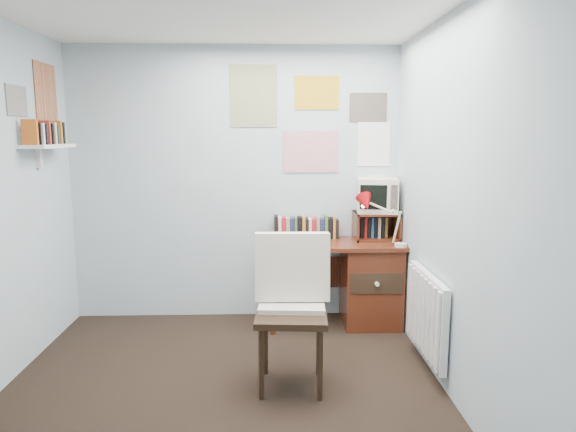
% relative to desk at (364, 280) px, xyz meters
% --- Properties ---
extents(ground, '(3.50, 3.50, 0.00)m').
position_rel_desk_xyz_m(ground, '(-1.17, -1.48, -0.41)').
color(ground, black).
rests_on(ground, ground).
extents(back_wall, '(3.00, 0.02, 2.50)m').
position_rel_desk_xyz_m(back_wall, '(-1.17, 0.27, 0.84)').
color(back_wall, '#A2AFB9').
rests_on(back_wall, ground).
extents(right_wall, '(0.02, 3.50, 2.50)m').
position_rel_desk_xyz_m(right_wall, '(0.33, -1.48, 0.84)').
color(right_wall, '#A2AFB9').
rests_on(right_wall, ground).
extents(desk, '(1.20, 0.55, 0.76)m').
position_rel_desk_xyz_m(desk, '(0.00, 0.00, 0.00)').
color(desk, '#522212').
rests_on(desk, ground).
extents(desk_chair, '(0.55, 0.53, 1.01)m').
position_rel_desk_xyz_m(desk_chair, '(-0.71, -1.17, 0.10)').
color(desk_chair, black).
rests_on(desk_chair, ground).
extents(desk_lamp, '(0.34, 0.31, 0.40)m').
position_rel_desk_xyz_m(desk_lamp, '(0.27, -0.21, 0.55)').
color(desk_lamp, '#B20B10').
rests_on(desk_lamp, desk).
extents(tv_riser, '(0.40, 0.30, 0.25)m').
position_rel_desk_xyz_m(tv_riser, '(0.12, 0.11, 0.48)').
color(tv_riser, '#522212').
rests_on(tv_riser, desk).
extents(crt_tv, '(0.40, 0.38, 0.34)m').
position_rel_desk_xyz_m(crt_tv, '(0.13, 0.13, 0.77)').
color(crt_tv, beige).
rests_on(crt_tv, tv_riser).
extents(book_row, '(0.60, 0.14, 0.22)m').
position_rel_desk_xyz_m(book_row, '(-0.51, 0.18, 0.46)').
color(book_row, '#522212').
rests_on(book_row, desk).
extents(radiator, '(0.09, 0.80, 0.60)m').
position_rel_desk_xyz_m(radiator, '(0.29, -0.93, 0.01)').
color(radiator, white).
rests_on(radiator, right_wall).
extents(wall_shelf, '(0.20, 0.62, 0.24)m').
position_rel_desk_xyz_m(wall_shelf, '(-2.57, -0.38, 1.21)').
color(wall_shelf, white).
rests_on(wall_shelf, left_wall).
extents(posters_back, '(1.20, 0.01, 0.90)m').
position_rel_desk_xyz_m(posters_back, '(-0.47, 0.26, 1.44)').
color(posters_back, white).
rests_on(posters_back, back_wall).
extents(posters_left, '(0.01, 0.70, 0.60)m').
position_rel_desk_xyz_m(posters_left, '(-2.67, -0.38, 1.59)').
color(posters_left, white).
rests_on(posters_left, left_wall).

